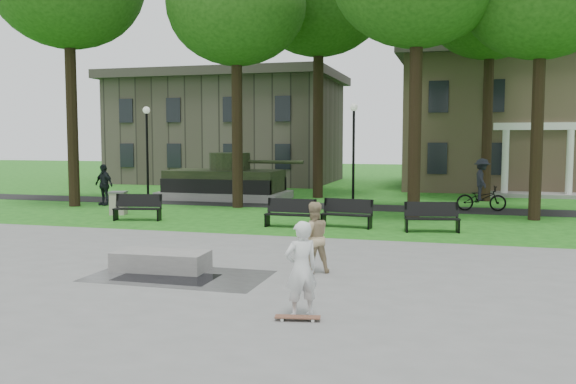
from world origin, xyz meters
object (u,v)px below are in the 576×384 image
(concrete_block, at_px, (161,261))
(park_bench_0, at_px, (138,207))
(friend_watching, at_px, (313,237))
(skateboarder, at_px, (301,269))
(trash_bin, at_px, (118,203))
(cyclist, at_px, (482,190))

(concrete_block, relative_size, park_bench_0, 1.19)
(park_bench_0, bearing_deg, friend_watching, -51.37)
(skateboarder, bearing_deg, concrete_block, -71.14)
(trash_bin, bearing_deg, friend_watching, -40.01)
(concrete_block, bearing_deg, trash_bin, 125.85)
(concrete_block, bearing_deg, park_bench_0, 122.41)
(cyclist, distance_m, park_bench_0, 14.45)
(park_bench_0, distance_m, trash_bin, 2.18)
(friend_watching, distance_m, park_bench_0, 11.21)
(friend_watching, height_order, park_bench_0, friend_watching)
(concrete_block, height_order, park_bench_0, park_bench_0)
(friend_watching, xyz_separation_m, trash_bin, (-10.25, 8.60, -0.36))
(concrete_block, distance_m, park_bench_0, 9.42)
(trash_bin, bearing_deg, cyclist, 20.27)
(concrete_block, xyz_separation_m, park_bench_0, (-5.05, 7.95, 0.28))
(friend_watching, bearing_deg, trash_bin, -69.19)
(friend_watching, bearing_deg, cyclist, -136.03)
(concrete_block, xyz_separation_m, cyclist, (7.74, 14.67, 0.68))
(friend_watching, height_order, cyclist, cyclist)
(concrete_block, bearing_deg, cyclist, 62.20)
(skateboarder, xyz_separation_m, park_bench_0, (-9.16, 10.71, -0.34))
(concrete_block, height_order, trash_bin, trash_bin)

